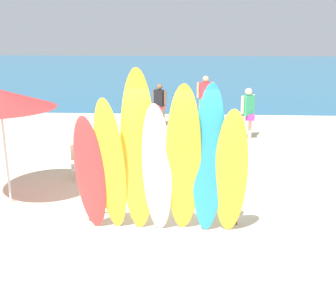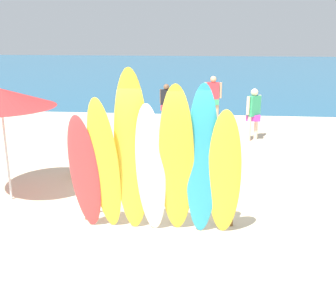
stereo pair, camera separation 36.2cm
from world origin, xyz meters
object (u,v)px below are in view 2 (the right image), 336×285
at_px(surfboard_red_0, 85,174).
at_px(surfboard_yellow_1, 105,167).
at_px(beachgoer_strolling, 253,111).
at_px(beachgoer_by_water, 166,102).
at_px(surfboard_rack, 158,195).
at_px(surfboard_teal_5, 202,164).
at_px(surfboard_yellow_6, 224,175).
at_px(beachgoer_photographing, 213,96).
at_px(beach_chair_red, 83,158).
at_px(surfboard_yellow_2, 132,155).
at_px(surfboard_yellow_4, 176,163).
at_px(surfboard_white_3, 151,171).
at_px(beach_umbrella, 0,98).

relative_size(surfboard_red_0, surfboard_yellow_1, 0.88).
height_order(beachgoer_strolling, beachgoer_by_water, beachgoer_strolling).
relative_size(surfboard_rack, beachgoer_by_water, 1.80).
distance_m(surfboard_teal_5, surfboard_yellow_6, 0.40).
relative_size(surfboard_red_0, surfboard_teal_5, 0.82).
xyz_separation_m(surfboard_rack, surfboard_red_0, (-1.13, -0.51, 0.54)).
bearing_deg(beachgoer_photographing, beach_chair_red, -117.22).
distance_m(surfboard_yellow_2, beachgoer_strolling, 6.87).
height_order(surfboard_yellow_1, surfboard_yellow_4, surfboard_yellow_4).
distance_m(surfboard_rack, beach_chair_red, 3.07).
xyz_separation_m(surfboard_white_3, beachgoer_strolling, (2.31, 6.35, -0.21)).
bearing_deg(beach_umbrella, beachgoer_by_water, 70.08).
bearing_deg(surfboard_teal_5, beach_chair_red, 133.38).
distance_m(beachgoer_by_water, beach_chair_red, 5.49).
bearing_deg(surfboard_teal_5, beach_umbrella, 160.47).
distance_m(surfboard_white_3, surfboard_yellow_6, 1.17).
relative_size(surfboard_yellow_4, beachgoer_strolling, 1.66).
relative_size(surfboard_yellow_4, beachgoer_by_water, 1.79).
bearing_deg(beachgoer_by_water, beach_umbrella, -78.17).
distance_m(beachgoer_by_water, beach_umbrella, 7.39).
bearing_deg(beachgoer_photographing, surfboard_yellow_2, -99.40).
height_order(beachgoer_by_water, beach_chair_red, beachgoer_by_water).
height_order(surfboard_rack, surfboard_yellow_6, surfboard_yellow_6).
bearing_deg(surfboard_rack, beachgoer_strolling, 68.82).
relative_size(beach_chair_red, beach_umbrella, 0.38).
relative_size(surfboard_rack, surfboard_yellow_1, 1.10).
bearing_deg(beachgoer_strolling, surfboard_red_0, 18.67).
bearing_deg(beach_chair_red, surfboard_red_0, -88.09).
bearing_deg(surfboard_white_3, surfboard_teal_5, 3.16).
height_order(surfboard_rack, surfboard_yellow_1, surfboard_yellow_1).
bearing_deg(beach_chair_red, beachgoer_by_water, 58.54).
relative_size(surfboard_red_0, beachgoer_strolling, 1.34).
height_order(surfboard_yellow_2, beachgoer_strolling, surfboard_yellow_2).
height_order(beachgoer_photographing, beach_umbrella, beach_umbrella).
bearing_deg(surfboard_yellow_1, beachgoer_strolling, 67.27).
xyz_separation_m(beachgoer_strolling, beach_chair_red, (-4.31, -3.56, -0.52)).
relative_size(beachgoer_strolling, beach_umbrella, 0.72).
bearing_deg(surfboard_teal_5, beachgoer_photographing, 86.58).
relative_size(surfboard_yellow_1, surfboard_yellow_2, 0.87).
bearing_deg(beach_chair_red, beachgoer_strolling, 23.35).
bearing_deg(surfboard_yellow_4, surfboard_rack, 122.97).
height_order(surfboard_rack, surfboard_yellow_4, surfboard_yellow_4).
xyz_separation_m(surfboard_yellow_4, beachgoer_by_water, (-0.98, 8.13, -0.44)).
height_order(surfboard_yellow_2, beachgoer_by_water, surfboard_yellow_2).
bearing_deg(surfboard_yellow_4, surfboard_yellow_6, 2.39).
relative_size(surfboard_yellow_4, surfboard_teal_5, 1.02).
relative_size(beachgoer_strolling, beach_chair_red, 1.89).
xyz_separation_m(beach_chair_red, beach_umbrella, (-1.04, -1.57, 1.67)).
xyz_separation_m(surfboard_yellow_2, surfboard_yellow_4, (0.72, -0.07, -0.10)).
bearing_deg(beach_chair_red, beach_umbrella, -139.92).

